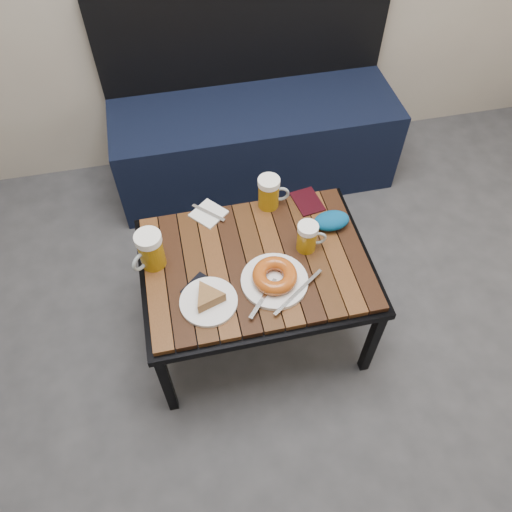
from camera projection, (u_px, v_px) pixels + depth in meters
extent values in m
cube|color=black|center=(255.00, 143.00, 2.57)|extent=(1.40, 0.50, 0.45)
cube|color=black|center=(244.00, 32.00, 2.33)|extent=(1.40, 0.05, 0.50)
cube|color=black|center=(167.00, 384.00, 1.79)|extent=(0.03, 0.03, 0.42)
cube|color=black|center=(372.00, 342.00, 1.89)|extent=(0.04, 0.03, 0.42)
cube|color=black|center=(153.00, 262.00, 2.12)|extent=(0.03, 0.04, 0.42)
cube|color=black|center=(328.00, 232.00, 2.23)|extent=(0.04, 0.04, 0.42)
cube|color=black|center=(256.00, 267.00, 1.83)|extent=(0.84, 0.62, 0.03)
cube|color=#38200C|center=(256.00, 263.00, 1.81)|extent=(0.80, 0.58, 0.02)
cylinder|color=#966A0C|center=(152.00, 252.00, 1.75)|extent=(0.13, 0.13, 0.12)
cylinder|color=white|center=(148.00, 239.00, 1.69)|extent=(0.09, 0.09, 0.03)
torus|color=#8C999E|center=(141.00, 262.00, 1.72)|extent=(0.07, 0.06, 0.08)
cylinder|color=#966A0C|center=(269.00, 195.00, 1.93)|extent=(0.09, 0.09, 0.11)
cylinder|color=white|center=(269.00, 182.00, 1.87)|extent=(0.08, 0.08, 0.03)
torus|color=#8C999E|center=(281.00, 194.00, 1.93)|extent=(0.07, 0.02, 0.07)
cylinder|color=#966A0C|center=(307.00, 239.00, 1.80)|extent=(0.08, 0.08, 0.10)
cylinder|color=white|center=(308.00, 228.00, 1.75)|extent=(0.08, 0.08, 0.02)
torus|color=#8C999E|center=(318.00, 238.00, 1.80)|extent=(0.06, 0.02, 0.06)
cylinder|color=white|center=(209.00, 302.00, 1.69)|extent=(0.20, 0.20, 0.01)
cylinder|color=white|center=(274.00, 281.00, 1.74)|extent=(0.24, 0.24, 0.02)
torus|color=#89330C|center=(275.00, 276.00, 1.71)|extent=(0.16, 0.16, 0.05)
cube|color=#A5A8AD|center=(298.00, 292.00, 1.70)|extent=(0.21, 0.15, 0.00)
cube|color=#A5A8AD|center=(263.00, 298.00, 1.68)|extent=(0.13, 0.14, 0.00)
cube|color=white|center=(209.00, 214.00, 1.94)|extent=(0.16, 0.16, 0.01)
cube|color=#A5A8AD|center=(208.00, 213.00, 1.93)|extent=(0.12, 0.12, 0.00)
cube|color=white|center=(282.00, 280.00, 1.74)|extent=(0.12, 0.10, 0.01)
cube|color=black|center=(198.00, 287.00, 1.73)|extent=(0.13, 0.13, 0.01)
cube|color=black|center=(307.00, 201.00, 1.98)|extent=(0.12, 0.15, 0.01)
ellipsoid|color=navy|center=(331.00, 221.00, 1.88)|extent=(0.14, 0.10, 0.06)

